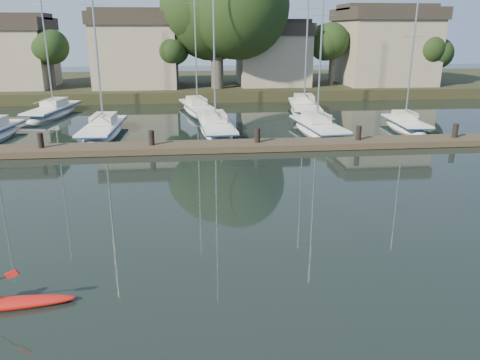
{
  "coord_description": "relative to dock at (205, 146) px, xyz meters",
  "views": [
    {
      "loc": [
        -0.81,
        -12.05,
        6.56
      ],
      "look_at": [
        0.97,
        4.49,
        1.2
      ],
      "focal_mm": 35.0,
      "sensor_mm": 36.0,
      "label": 1
    }
  ],
  "objects": [
    {
      "name": "sailboat_6",
      "position": [
        -0.12,
        13.39,
        -0.37
      ],
      "size": [
        3.7,
        9.43,
        14.68
      ],
      "rotation": [
        0.0,
        0.0,
        0.2
      ],
      "color": "white",
      "rests_on": "ground"
    },
    {
      "name": "shore",
      "position": [
        1.61,
        26.29,
        3.02
      ],
      "size": [
        90.0,
        25.25,
        12.75
      ],
      "color": "#232E17",
      "rests_on": "ground"
    },
    {
      "name": "sailboat_1",
      "position": [
        -6.56,
        5.17,
        -0.39
      ],
      "size": [
        2.46,
        8.56,
        13.87
      ],
      "rotation": [
        0.0,
        0.0,
        -0.04
      ],
      "color": "white",
      "rests_on": "ground"
    },
    {
      "name": "sailboat_3",
      "position": [
        7.73,
        4.19,
        -0.4
      ],
      "size": [
        2.81,
        8.13,
        12.86
      ],
      "rotation": [
        0.0,
        0.0,
        0.09
      ],
      "color": "white",
      "rests_on": "ground"
    },
    {
      "name": "sailboat_7",
      "position": [
        8.77,
        12.4,
        -0.42
      ],
      "size": [
        3.52,
        9.03,
        14.18
      ],
      "rotation": [
        0.0,
        0.0,
        -0.14
      ],
      "color": "white",
      "rests_on": "ground"
    },
    {
      "name": "ground",
      "position": [
        0.0,
        -14.0,
        -0.2
      ],
      "size": [
        160.0,
        160.0,
        0.0
      ],
      "primitive_type": "plane",
      "color": "black",
      "rests_on": "ground"
    },
    {
      "name": "sailboat_2",
      "position": [
        0.9,
        5.22,
        -0.39
      ],
      "size": [
        2.62,
        9.07,
        14.83
      ],
      "rotation": [
        0.0,
        0.0,
        0.06
      ],
      "color": "white",
      "rests_on": "ground"
    },
    {
      "name": "sailboat_4",
      "position": [
        14.19,
        4.86,
        -0.38
      ],
      "size": [
        2.27,
        6.4,
        10.71
      ],
      "rotation": [
        0.0,
        0.0,
        -0.06
      ],
      "color": "white",
      "rests_on": "ground"
    },
    {
      "name": "dock",
      "position": [
        0.0,
        0.0,
        0.0
      ],
      "size": [
        34.0,
        2.0,
        1.8
      ],
      "color": "#4C422B",
      "rests_on": "ground"
    },
    {
      "name": "sailboat_5",
      "position": [
        -11.92,
        13.26,
        -0.39
      ],
      "size": [
        3.47,
        9.01,
        14.55
      ],
      "rotation": [
        0.0,
        0.0,
        -0.17
      ],
      "color": "white",
      "rests_on": "ground"
    }
  ]
}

